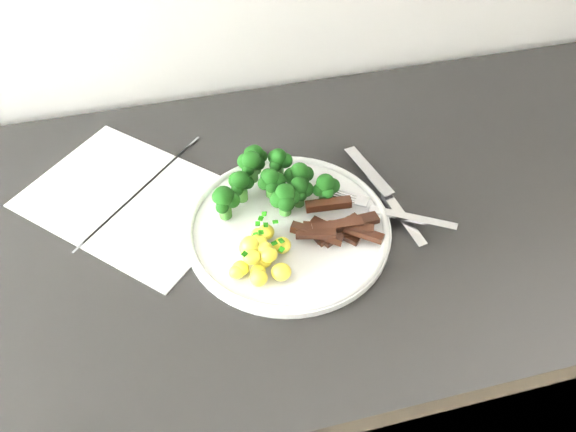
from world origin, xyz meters
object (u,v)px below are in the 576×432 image
object	(u,v)px
fork	(394,212)
counter	(270,375)
beef_strips	(337,228)
plate	(288,227)
knife	(393,206)
potatoes	(261,254)
recipe_paper	(132,199)
broccoli	(274,180)

from	to	relation	value
fork	counter	bearing A→B (deg)	167.78
counter	beef_strips	bearing A→B (deg)	-27.55
plate	knife	bearing A→B (deg)	0.90
counter	knife	bearing A→B (deg)	-5.76
potatoes	fork	xyz separation A→B (m)	(0.19, 0.03, -0.01)
plate	potatoes	size ratio (longest dim) A/B	3.00
recipe_paper	fork	bearing A→B (deg)	-20.27
knife	potatoes	bearing A→B (deg)	-165.59
plate	broccoli	distance (m)	0.07
counter	recipe_paper	distance (m)	0.49
potatoes	knife	distance (m)	0.20
recipe_paper	plate	world-z (taller)	plate
potatoes	knife	xyz separation A→B (m)	(0.20, 0.05, -0.02)
broccoli	fork	size ratio (longest dim) A/B	1.14
counter	knife	xyz separation A→B (m)	(0.18, -0.02, 0.46)
beef_strips	counter	bearing A→B (deg)	152.45
recipe_paper	beef_strips	bearing A→B (deg)	-27.68
knife	broccoli	bearing A→B (deg)	160.42
fork	knife	size ratio (longest dim) A/B	0.74
counter	recipe_paper	world-z (taller)	recipe_paper
recipe_paper	broccoli	bearing A→B (deg)	-14.90
beef_strips	knife	world-z (taller)	beef_strips
counter	broccoli	xyz separation A→B (m)	(0.03, 0.04, 0.49)
knife	counter	bearing A→B (deg)	174.24
fork	plate	bearing A→B (deg)	173.20
recipe_paper	potatoes	size ratio (longest dim) A/B	3.81
plate	beef_strips	world-z (taller)	beef_strips
knife	beef_strips	bearing A→B (deg)	-162.29
recipe_paper	beef_strips	size ratio (longest dim) A/B	2.92
broccoli	potatoes	size ratio (longest dim) A/B	1.88
broccoli	potatoes	xyz separation A→B (m)	(-0.04, -0.11, -0.02)
potatoes	beef_strips	distance (m)	0.11
recipe_paper	broccoli	distance (m)	0.21
counter	beef_strips	distance (m)	0.48
recipe_paper	broccoli	size ratio (longest dim) A/B	2.03
plate	fork	distance (m)	0.14
fork	beef_strips	bearing A→B (deg)	-173.33
recipe_paper	broccoli	world-z (taller)	broccoli
beef_strips	knife	size ratio (longest dim) A/B	0.59
recipe_paper	fork	size ratio (longest dim) A/B	2.31
broccoli	potatoes	bearing A→B (deg)	-111.50
recipe_paper	plate	bearing A→B (deg)	-28.67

